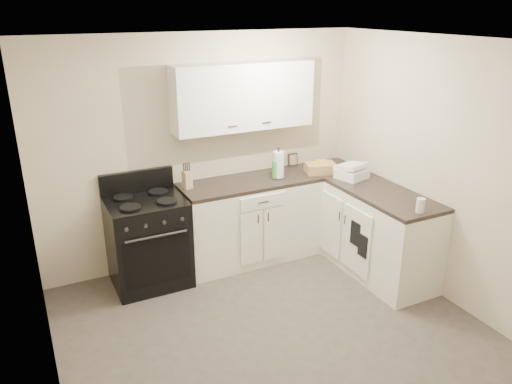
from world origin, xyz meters
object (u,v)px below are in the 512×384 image
stove (148,242)px  wicker_basket (320,168)px  countertop_grill (352,174)px  knife_block (187,180)px  paper_towel (278,165)px

stove → wicker_basket: wicker_basket is taller
stove → countertop_grill: (2.22, -0.40, 0.53)m
wicker_basket → countertop_grill: wicker_basket is taller
stove → countertop_grill: bearing=-10.3°
wicker_basket → countertop_grill: (0.20, -0.32, -0.00)m
knife_block → countertop_grill: bearing=-32.0°
paper_towel → knife_block: bearing=173.5°
stove → paper_towel: (1.50, -0.02, 0.63)m
stove → paper_towel: bearing=-0.8°
wicker_basket → knife_block: bearing=173.4°
knife_block → stove: bearing=174.9°
paper_towel → wicker_basket: paper_towel is taller
stove → knife_block: 0.76m
paper_towel → countertop_grill: 0.82m
paper_towel → wicker_basket: 0.53m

